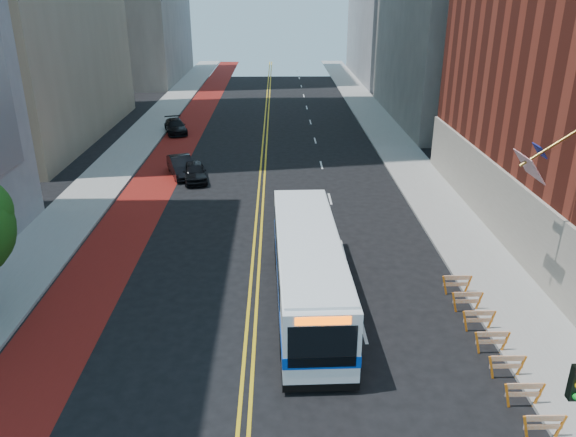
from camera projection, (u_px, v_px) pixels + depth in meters
The scene contains 12 objects.
ground at pixel (243, 434), 18.32m from camera, with size 160.00×160.00×0.00m, color black.
sidewalk_left at pixel (116, 165), 45.81m from camera, with size 4.00×140.00×0.15m, color gray.
sidewalk_right at pixel (408, 164), 46.24m from camera, with size 4.00×140.00×0.15m, color gray.
bus_lane_paint at pixel (164, 166), 45.91m from camera, with size 3.60×140.00×0.01m, color maroon.
center_line_inner at pixel (261, 165), 46.05m from camera, with size 0.14×140.00×0.01m, color gold.
center_line_outer at pixel (265, 165), 46.06m from camera, with size 0.14×140.00×0.01m, color gold.
lane_dashes at pixel (315, 141), 53.53m from camera, with size 0.14×98.20×0.01m.
construction_barriers at pixel (499, 351), 21.40m from camera, with size 1.42×10.91×1.00m.
transit_bus at pixel (308, 268), 25.28m from camera, with size 3.08×12.69×3.47m.
car_a at pixel (195, 172), 42.15m from camera, with size 1.67×4.15×1.41m, color black.
car_b at pixel (181, 166), 43.32m from camera, with size 1.59×4.55×1.50m, color black.
car_c at pixel (176, 126), 56.02m from camera, with size 1.92×4.72×1.37m, color black.
Camera 1 is at (1.19, -14.28, 13.50)m, focal length 35.00 mm.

